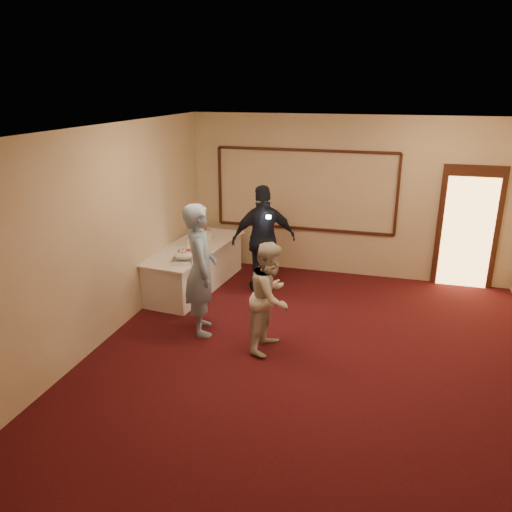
{
  "coord_description": "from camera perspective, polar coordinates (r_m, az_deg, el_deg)",
  "views": [
    {
      "loc": [
        0.83,
        -5.76,
        3.5
      ],
      "look_at": [
        -1.01,
        0.8,
        1.15
      ],
      "focal_mm": 35.0,
      "sensor_mm": 36.0,
      "label": 1
    }
  ],
  "objects": [
    {
      "name": "cupcake_stand",
      "position": [
        9.81,
        -6.2,
        3.74
      ],
      "size": [
        0.31,
        0.31,
        0.45
      ],
      "color": "#EA5779",
      "rests_on": "buffet_table"
    },
    {
      "name": "woman",
      "position": [
        6.78,
        1.68,
        -4.71
      ],
      "size": [
        0.68,
        0.82,
        1.54
      ],
      "primitive_type": "imported",
      "rotation": [
        0.0,
        0.0,
        1.44
      ],
      "color": "beige",
      "rests_on": "floor"
    },
    {
      "name": "tart",
      "position": [
        8.58,
        -7.27,
        0.51
      ],
      "size": [
        0.25,
        0.25,
        0.05
      ],
      "color": "white",
      "rests_on": "buffet_table"
    },
    {
      "name": "plate_stack_b",
      "position": [
        9.25,
        -5.56,
        2.31
      ],
      "size": [
        0.19,
        0.19,
        0.16
      ],
      "color": "white",
      "rests_on": "buffet_table"
    },
    {
      "name": "man",
      "position": [
        7.21,
        -6.36,
        -1.56
      ],
      "size": [
        0.73,
        0.84,
        1.95
      ],
      "primitive_type": "imported",
      "rotation": [
        0.0,
        0.0,
        2.01
      ],
      "color": "#7FA3C5",
      "rests_on": "floor"
    },
    {
      "name": "room_walls",
      "position": [
        6.0,
        7.26,
        4.67
      ],
      "size": [
        6.04,
        7.04,
        3.02
      ],
      "color": "beige",
      "rests_on": "floor"
    },
    {
      "name": "doorway",
      "position": [
        9.61,
        23.05,
        2.91
      ],
      "size": [
        1.05,
        0.07,
        2.2
      ],
      "color": "black",
      "rests_on": "floor"
    },
    {
      "name": "floor",
      "position": [
        6.79,
        6.54,
        -12.14
      ],
      "size": [
        7.0,
        7.0,
        0.0
      ],
      "primitive_type": "plane",
      "color": "black",
      "rests_on": "ground"
    },
    {
      "name": "camera_flash",
      "position": [
        8.23,
        1.44,
        4.48
      ],
      "size": [
        0.07,
        0.05,
        0.05
      ],
      "primitive_type": "cube",
      "rotation": [
        0.0,
        0.0,
        -0.1
      ],
      "color": "white",
      "rests_on": "guest"
    },
    {
      "name": "guest",
      "position": [
        8.65,
        0.89,
        1.91
      ],
      "size": [
        1.21,
        0.9,
        1.9
      ],
      "primitive_type": "imported",
      "rotation": [
        0.0,
        0.0,
        3.58
      ],
      "color": "black",
      "rests_on": "floor"
    },
    {
      "name": "wall_molding",
      "position": [
        9.56,
        5.59,
        7.48
      ],
      "size": [
        3.45,
        0.04,
        1.55
      ],
      "color": "black",
      "rests_on": "room_walls"
    },
    {
      "name": "pavlova_tray",
      "position": [
        8.18,
        -8.27,
        -0.09
      ],
      "size": [
        0.43,
        0.52,
        0.18
      ],
      "color": "silver",
      "rests_on": "buffet_table"
    },
    {
      "name": "buffet_table",
      "position": [
        9.06,
        -7.08,
        -1.21
      ],
      "size": [
        1.2,
        2.54,
        0.77
      ],
      "color": "white",
      "rests_on": "floor"
    },
    {
      "name": "plate_stack_a",
      "position": [
        8.89,
        -7.31,
        1.59
      ],
      "size": [
        0.21,
        0.21,
        0.17
      ],
      "color": "white",
      "rests_on": "buffet_table"
    }
  ]
}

